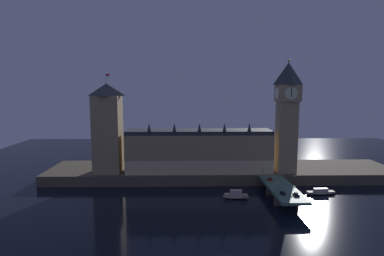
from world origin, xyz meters
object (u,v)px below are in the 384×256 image
at_px(victoria_tower, 108,128).
at_px(street_lamp_far, 263,171).
at_px(clock_tower, 287,114).
at_px(pedestrian_near_rail, 276,191).
at_px(boat_downstream, 321,192).
at_px(street_lamp_near, 278,187).
at_px(pedestrian_far_rail, 265,180).
at_px(car_northbound_trail, 283,193).
at_px(street_lamp_mid, 295,180).
at_px(car_southbound_lead, 296,194).
at_px(boat_upstream, 236,196).
at_px(car_northbound_lead, 270,179).

distance_m(victoria_tower, street_lamp_far, 95.52).
bearing_deg(clock_tower, pedestrian_near_rail, -112.80).
bearing_deg(boat_downstream, street_lamp_near, -143.05).
distance_m(pedestrian_far_rail, street_lamp_far, 5.48).
distance_m(car_northbound_trail, pedestrian_far_rail, 22.24).
relative_size(car_northbound_trail, street_lamp_near, 0.56).
bearing_deg(street_lamp_far, street_lamp_near, -90.00).
distance_m(victoria_tower, street_lamp_mid, 111.50).
relative_size(car_southbound_lead, pedestrian_far_rail, 2.68).
bearing_deg(boat_downstream, street_lamp_mid, -155.45).
xyz_separation_m(car_northbound_trail, street_lamp_near, (-3.39, -3.43, 3.89)).
bearing_deg(victoria_tower, street_lamp_near, -28.45).
distance_m(pedestrian_far_rail, boat_downstream, 30.46).
distance_m(car_northbound_trail, street_lamp_mid, 15.06).
xyz_separation_m(street_lamp_mid, boat_downstream, (17.30, 7.90, -9.41)).
xyz_separation_m(pedestrian_near_rail, boat_upstream, (-17.58, 11.10, -5.75)).
bearing_deg(boat_upstream, street_lamp_far, 37.13).
bearing_deg(clock_tower, car_northbound_lead, -126.82).
xyz_separation_m(victoria_tower, car_northbound_trail, (94.18, -45.75, -26.16)).
bearing_deg(street_lamp_far, clock_tower, 44.11).
relative_size(clock_tower, car_northbound_trail, 16.78).
height_order(car_northbound_trail, street_lamp_far, street_lamp_far).
distance_m(car_northbound_lead, street_lamp_near, 27.94).
bearing_deg(street_lamp_mid, boat_downstream, 24.55).
height_order(pedestrian_far_rail, boat_upstream, pedestrian_far_rail).
bearing_deg(car_northbound_trail, car_northbound_lead, 90.00).
distance_m(victoria_tower, car_southbound_lead, 113.82).
relative_size(victoria_tower, street_lamp_far, 8.14).
height_order(car_northbound_trail, pedestrian_near_rail, pedestrian_near_rail).
bearing_deg(clock_tower, pedestrian_far_rail, -129.35).
bearing_deg(boat_upstream, car_southbound_lead, -28.74).
distance_m(car_northbound_lead, street_lamp_far, 5.59).
relative_size(pedestrian_near_rail, street_lamp_near, 0.22).
xyz_separation_m(clock_tower, car_northbound_lead, (-14.39, -19.22, -34.95)).
distance_m(street_lamp_near, street_lamp_far, 29.44).
xyz_separation_m(street_lamp_near, street_lamp_far, (0.00, 29.44, 0.06)).
bearing_deg(car_northbound_trail, pedestrian_near_rail, 147.65).
xyz_separation_m(car_northbound_lead, street_lamp_far, (-3.39, 1.98, 3.97)).
relative_size(car_northbound_lead, pedestrian_near_rail, 2.57).
xyz_separation_m(clock_tower, car_southbound_lead, (-8.40, -44.82, -34.90)).
xyz_separation_m(car_northbound_trail, pedestrian_far_rail, (-2.99, 22.04, 0.19)).
bearing_deg(car_northbound_lead, pedestrian_far_rail, -146.46).
relative_size(street_lamp_mid, boat_downstream, 0.37).
bearing_deg(car_southbound_lead, car_northbound_lead, 103.17).
relative_size(car_northbound_trail, street_lamp_far, 0.55).
height_order(car_northbound_lead, street_lamp_mid, street_lamp_mid).
xyz_separation_m(pedestrian_near_rail, street_lamp_far, (-0.40, 24.11, 3.76)).
height_order(clock_tower, car_northbound_lead, clock_tower).
distance_m(car_southbound_lead, boat_upstream, 30.81).
distance_m(street_lamp_mid, street_lamp_far, 19.50).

